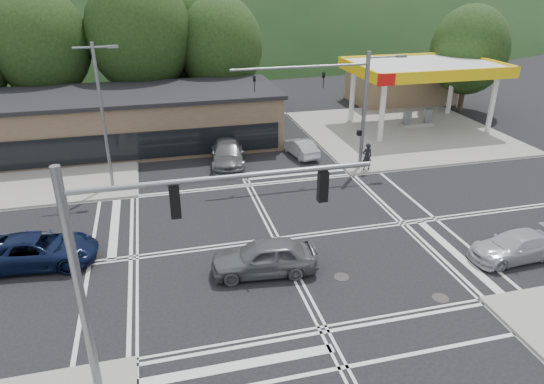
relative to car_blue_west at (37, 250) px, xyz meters
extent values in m
plane|color=black|center=(11.46, -0.50, -0.76)|extent=(120.00, 120.00, 0.00)
cube|color=gray|center=(26.46, 14.50, -0.68)|extent=(16.00, 16.00, 0.15)
cube|color=gray|center=(-3.54, 14.50, -0.68)|extent=(16.00, 16.00, 0.15)
cylinder|color=silver|center=(23.46, 12.50, 1.74)|extent=(0.44, 0.44, 5.00)
cylinder|color=silver|center=(23.46, 18.50, 1.74)|extent=(0.44, 0.44, 5.00)
cylinder|color=silver|center=(33.46, 12.50, 1.74)|extent=(0.44, 0.44, 5.00)
cylinder|color=silver|center=(33.46, 18.50, 1.74)|extent=(0.44, 0.44, 5.00)
cube|color=silver|center=(28.46, 15.50, 4.54)|extent=(12.00, 8.00, 0.60)
cube|color=yellow|center=(28.46, 11.50, 4.54)|extent=(12.20, 0.25, 0.90)
cube|color=yellow|center=(28.46, 19.50, 4.54)|extent=(12.20, 0.25, 0.90)
cube|color=yellow|center=(22.46, 15.50, 4.54)|extent=(0.25, 8.20, 0.90)
cube|color=yellow|center=(34.46, 15.50, 4.54)|extent=(0.25, 8.20, 0.90)
cube|color=red|center=(22.96, 11.35, 4.54)|extent=(1.40, 0.12, 0.90)
cube|color=gray|center=(28.46, 15.50, -0.51)|extent=(3.00, 1.00, 0.30)
cube|color=slate|center=(27.46, 15.50, 0.19)|extent=(0.60, 0.50, 1.30)
cube|color=slate|center=(29.46, 15.50, 0.19)|extent=(0.60, 0.50, 1.30)
cube|color=#846B4F|center=(31.46, 24.50, 1.14)|extent=(10.00, 6.00, 3.80)
cube|color=brown|center=(3.46, 16.50, 1.24)|extent=(24.00, 8.00, 4.00)
ellipsoid|color=#1A3517|center=(11.46, 89.50, -0.76)|extent=(252.00, 126.00, 140.00)
cylinder|color=#382619|center=(-2.54, 23.50, 1.66)|extent=(0.50, 0.50, 4.84)
ellipsoid|color=black|center=(-2.54, 23.50, 6.39)|extent=(8.00, 8.00, 9.20)
cylinder|color=#382619|center=(5.46, 23.50, 1.88)|extent=(0.50, 0.50, 5.28)
ellipsoid|color=black|center=(5.46, 23.50, 7.04)|extent=(9.00, 9.00, 10.35)
cylinder|color=#382619|center=(12.46, 23.50, 1.44)|extent=(0.50, 0.50, 4.40)
ellipsoid|color=black|center=(12.46, 23.50, 5.74)|extent=(7.60, 7.60, 8.74)
cylinder|color=#382619|center=(9.46, 27.50, 1.66)|extent=(0.50, 0.50, 4.84)
ellipsoid|color=black|center=(9.46, 27.50, 6.39)|extent=(8.40, 8.40, 9.66)
cylinder|color=#382619|center=(35.46, 19.50, 1.22)|extent=(0.50, 0.50, 3.96)
ellipsoid|color=black|center=(35.46, 19.50, 5.09)|extent=(7.20, 7.20, 8.28)
cylinder|color=slate|center=(2.96, 8.50, 3.74)|extent=(0.20, 0.20, 9.00)
cylinder|color=slate|center=(2.96, 8.50, 7.94)|extent=(2.20, 0.12, 0.12)
cube|color=slate|center=(4.06, 8.50, 7.94)|extent=(0.60, 0.25, 0.15)
cylinder|color=slate|center=(19.66, 7.70, 3.24)|extent=(0.28, 0.28, 8.00)
cylinder|color=slate|center=(15.16, 7.70, 6.44)|extent=(9.00, 0.16, 0.16)
imported|color=black|center=(16.66, 7.70, 5.54)|extent=(0.16, 0.20, 1.00)
imported|color=black|center=(12.16, 7.70, 5.54)|extent=(0.16, 0.20, 1.00)
cylinder|color=slate|center=(20.86, 7.70, 6.84)|extent=(2.40, 0.12, 0.12)
cube|color=slate|center=(21.96, 7.70, 6.84)|extent=(0.70, 0.30, 0.15)
cube|color=black|center=(19.41, 7.70, 1.84)|extent=(0.25, 0.30, 0.35)
cylinder|color=slate|center=(3.26, -8.70, 3.24)|extent=(0.28, 0.28, 8.00)
cylinder|color=slate|center=(7.76, -8.70, 6.44)|extent=(9.00, 0.16, 0.16)
cube|color=black|center=(6.26, -8.70, 5.84)|extent=(0.30, 0.25, 1.00)
cube|color=black|center=(10.76, -8.70, 5.84)|extent=(0.30, 0.25, 1.00)
imported|color=#0B1534|center=(0.00, 0.00, 0.00)|extent=(5.65, 3.00, 1.51)
imported|color=#5B5D5F|center=(10.14, -3.27, 0.07)|extent=(4.99, 2.42, 1.64)
imported|color=#B8BAC0|center=(22.07, -5.04, -0.10)|extent=(4.60, 2.04, 1.31)
imported|color=#ADAFB4|center=(16.34, 11.15, -0.12)|extent=(1.98, 4.04, 1.27)
imported|color=white|center=(12.46, 15.92, -0.06)|extent=(1.72, 4.13, 1.40)
imported|color=#555759|center=(10.78, 10.73, 0.05)|extent=(2.98, 5.82, 1.62)
imported|color=black|center=(19.81, 7.00, 0.34)|extent=(0.70, 0.46, 1.90)
camera|label=1|loc=(5.90, -21.55, 11.90)|focal=32.00mm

